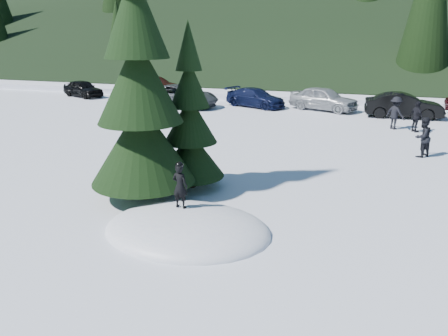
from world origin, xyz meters
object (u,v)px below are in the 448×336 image
(child_skier, at_px, (180,186))
(adult_2, at_px, (395,113))
(spruce_tall, at_px, (139,92))
(spruce_short, at_px, (190,126))
(adult_0, at_px, (422,137))
(car_1, at_px, (154,86))
(car_4, at_px, (324,99))
(car_5, at_px, (404,105))
(car_0, at_px, (83,89))
(car_3, at_px, (256,98))
(car_2, at_px, (181,96))
(adult_1, at_px, (416,117))

(child_skier, distance_m, adult_2, 15.81)
(spruce_tall, relative_size, spruce_short, 1.60)
(spruce_short, xyz_separation_m, adult_0, (7.67, 6.43, -1.27))
(adult_0, height_order, car_1, adult_0)
(car_4, bearing_deg, car_5, -82.40)
(spruce_tall, height_order, adult_0, spruce_tall)
(child_skier, relative_size, car_0, 0.31)
(car_4, bearing_deg, child_skier, -164.43)
(spruce_tall, xyz_separation_m, car_4, (3.58, 17.94, -2.55))
(child_skier, xyz_separation_m, car_1, (-12.01, 21.98, -0.33))
(car_3, xyz_separation_m, car_4, (4.59, 0.11, 0.13))
(adult_2, height_order, car_1, adult_2)
(adult_2, xyz_separation_m, car_2, (-13.75, 3.03, -0.12))
(spruce_tall, relative_size, car_5, 1.92)
(adult_2, height_order, car_2, adult_2)
(child_skier, distance_m, adult_1, 15.84)
(spruce_tall, xyz_separation_m, spruce_short, (1.00, 1.40, -1.22))
(car_0, bearing_deg, adult_1, -80.23)
(car_1, height_order, car_2, same)
(adult_0, height_order, car_0, adult_0)
(car_0, relative_size, car_3, 0.88)
(spruce_short, relative_size, car_5, 1.20)
(car_0, height_order, car_1, car_1)
(spruce_tall, distance_m, child_skier, 3.24)
(spruce_short, height_order, child_skier, spruce_short)
(adult_0, bearing_deg, car_2, -77.84)
(car_0, bearing_deg, spruce_tall, -117.72)
(adult_0, relative_size, adult_1, 1.04)
(spruce_short, relative_size, child_skier, 4.45)
(adult_1, xyz_separation_m, car_5, (-0.40, 4.02, -0.06))
(spruce_tall, distance_m, car_5, 18.99)
(car_4, bearing_deg, spruce_short, -168.21)
(spruce_tall, height_order, car_4, spruce_tall)
(adult_1, xyz_separation_m, car_0, (-24.03, 5.37, -0.14))
(spruce_short, relative_size, car_4, 1.19)
(car_1, xyz_separation_m, car_3, (9.15, -2.73, -0.11))
(car_2, bearing_deg, spruce_tall, -149.54)
(car_0, height_order, car_5, car_5)
(adult_1, xyz_separation_m, car_1, (-18.99, 7.77, -0.05))
(spruce_short, height_order, car_3, spruce_short)
(car_0, bearing_deg, child_skier, -116.59)
(adult_1, distance_m, car_4, 7.36)
(car_4, bearing_deg, adult_0, -132.63)
(spruce_short, bearing_deg, adult_0, 39.96)
(car_1, distance_m, car_3, 9.55)
(car_2, bearing_deg, car_0, 88.72)
(adult_1, relative_size, adult_2, 0.92)
(adult_1, relative_size, car_2, 0.30)
(adult_2, xyz_separation_m, car_0, (-23.02, 4.95, -0.20))
(adult_2, distance_m, car_0, 23.55)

